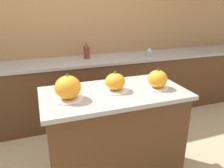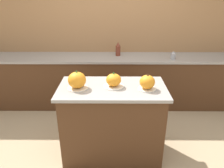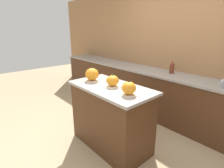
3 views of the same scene
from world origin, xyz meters
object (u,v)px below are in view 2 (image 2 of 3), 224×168
pumpkin_cake_center (114,80)px  bottle_short (173,55)px  pumpkin_cake_left (77,80)px  pumpkin_cake_right (147,82)px  bottle_tall (118,49)px

pumpkin_cake_center → bottle_short: pumpkin_cake_center is taller
pumpkin_cake_left → pumpkin_cake_center: bearing=7.2°
pumpkin_cake_left → pumpkin_cake_right: size_ratio=1.16×
pumpkin_cake_center → pumpkin_cake_right: bearing=-10.8°
bottle_short → bottle_tall: bearing=167.6°
pumpkin_cake_right → pumpkin_cake_center: bearing=169.2°
pumpkin_cake_left → pumpkin_cake_center: (0.40, 0.05, -0.02)m
pumpkin_cake_right → bottle_tall: bearing=101.4°
pumpkin_cake_center → pumpkin_cake_right: 0.37m
pumpkin_cake_left → pumpkin_cake_right: bearing=-1.4°
pumpkin_cake_left → bottle_tall: bearing=71.3°
pumpkin_cake_right → bottle_tall: 1.46m
bottle_tall → bottle_short: bottle_tall is taller
pumpkin_cake_center → pumpkin_cake_right: size_ratio=1.20×
bottle_tall → pumpkin_cake_center: bearing=-93.2°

